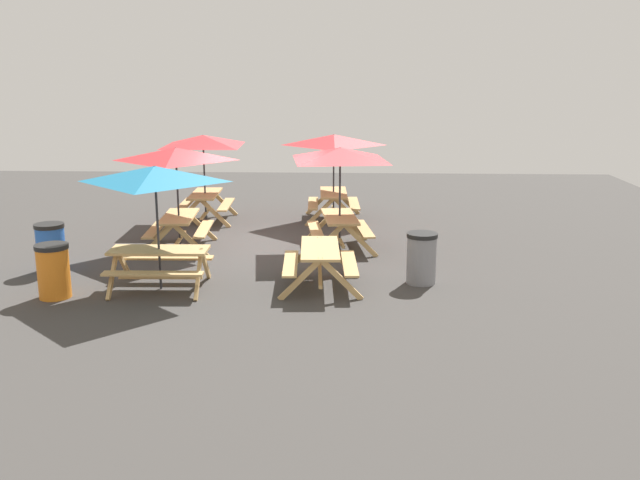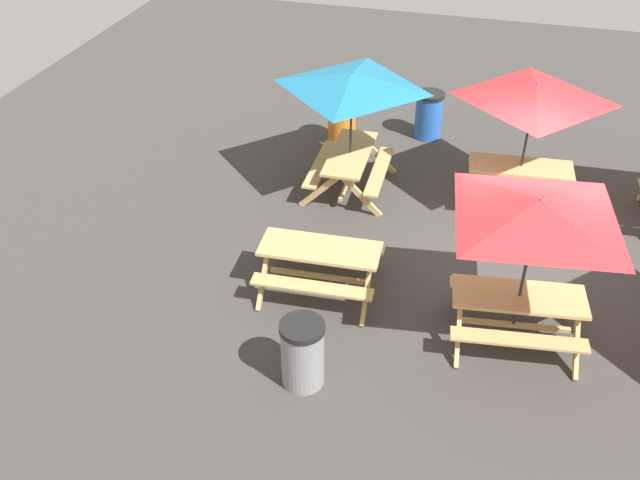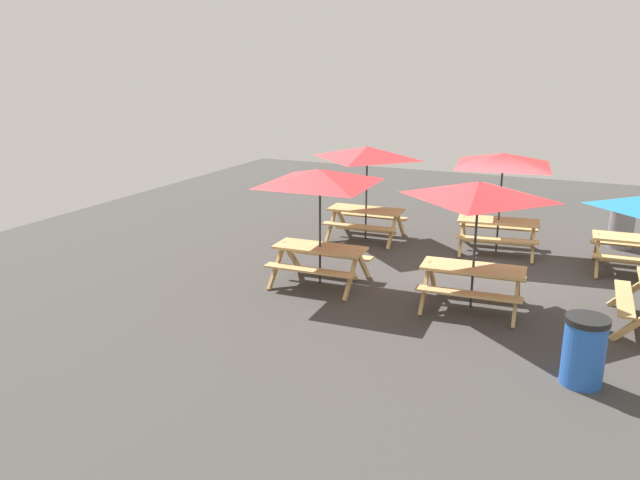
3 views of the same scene
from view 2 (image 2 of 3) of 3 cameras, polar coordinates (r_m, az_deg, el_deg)
ground_plane at (r=11.95m, az=15.57°, el=-1.76°), size 24.00×24.00×0.00m
picnic_table_0 at (r=10.67m, az=-0.00°, el=-1.48°), size 1.87×1.62×0.81m
picnic_table_1 at (r=12.56m, az=16.71°, el=10.59°), size 2.15×2.15×2.34m
picnic_table_4 at (r=9.35m, az=16.86°, el=1.51°), size 2.80×2.80×2.34m
picnic_table_5 at (r=12.50m, az=2.57°, el=11.95°), size 2.06×2.06×2.34m
trash_bin_gray at (r=9.26m, az=-1.40°, el=-9.04°), size 0.59×0.59×0.98m
trash_bin_blue at (r=15.20m, az=8.69°, el=9.87°), size 0.59×0.59×0.98m
trash_bin_orange at (r=14.80m, az=1.76°, el=9.54°), size 0.59×0.59×0.98m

